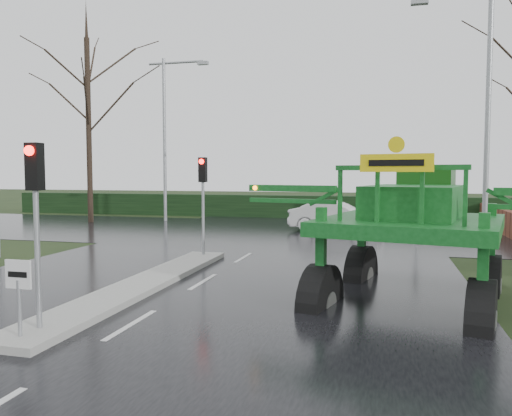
% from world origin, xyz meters
% --- Properties ---
extents(ground, '(140.00, 140.00, 0.00)m').
position_xyz_m(ground, '(0.00, 0.00, 0.00)').
color(ground, black).
rests_on(ground, ground).
extents(road_main, '(14.00, 80.00, 0.02)m').
position_xyz_m(road_main, '(0.00, 10.00, 0.00)').
color(road_main, black).
rests_on(road_main, ground).
extents(road_cross, '(80.00, 12.00, 0.02)m').
position_xyz_m(road_cross, '(0.00, 16.00, 0.01)').
color(road_cross, black).
rests_on(road_cross, ground).
extents(median_island, '(1.20, 10.00, 0.16)m').
position_xyz_m(median_island, '(-1.30, 3.00, 0.09)').
color(median_island, gray).
rests_on(median_island, ground).
extents(hedge_row, '(44.00, 0.90, 1.50)m').
position_xyz_m(hedge_row, '(0.00, 24.00, 0.75)').
color(hedge_row, black).
rests_on(hedge_row, ground).
extents(keep_left_sign, '(0.50, 0.07, 1.35)m').
position_xyz_m(keep_left_sign, '(-1.30, -1.50, 1.06)').
color(keep_left_sign, gray).
rests_on(keep_left_sign, ground).
extents(traffic_signal_near, '(0.26, 0.33, 3.52)m').
position_xyz_m(traffic_signal_near, '(-1.30, -1.01, 2.59)').
color(traffic_signal_near, gray).
rests_on(traffic_signal_near, ground).
extents(traffic_signal_mid, '(0.26, 0.33, 3.52)m').
position_xyz_m(traffic_signal_mid, '(-1.30, 7.49, 2.59)').
color(traffic_signal_mid, gray).
rests_on(traffic_signal_mid, ground).
extents(traffic_signal_far, '(0.26, 0.33, 3.52)m').
position_xyz_m(traffic_signal_far, '(6.50, 20.01, 2.59)').
color(traffic_signal_far, gray).
rests_on(traffic_signal_far, ground).
extents(street_light_right, '(3.85, 0.30, 10.00)m').
position_xyz_m(street_light_right, '(8.19, 12.00, 5.99)').
color(street_light_right, gray).
rests_on(street_light_right, ground).
extents(street_light_left_far, '(3.85, 0.30, 10.00)m').
position_xyz_m(street_light_left_far, '(-8.19, 20.00, 5.99)').
color(street_light_left_far, gray).
rests_on(street_light_left_far, ground).
extents(tree_left_far, '(7.70, 7.70, 13.26)m').
position_xyz_m(tree_left_far, '(-12.50, 18.00, 7.15)').
color(tree_left_far, black).
rests_on(tree_left_far, ground).
extents(crop_sprayer, '(8.15, 5.92, 4.66)m').
position_xyz_m(crop_sprayer, '(3.45, 2.70, 2.20)').
color(crop_sprayer, black).
rests_on(crop_sprayer, ground).
extents(white_sedan, '(4.85, 2.22, 1.54)m').
position_xyz_m(white_sedan, '(2.38, 16.81, 0.00)').
color(white_sedan, silver).
rests_on(white_sedan, ground).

